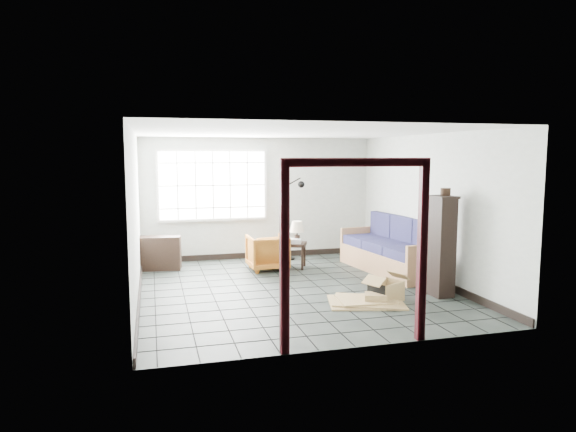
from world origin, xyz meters
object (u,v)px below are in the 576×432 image
object	(u,v)px
armchair	(267,251)
side_table	(294,247)
futon_sofa	(393,252)
tall_shelf	(441,245)

from	to	relation	value
armchair	side_table	bearing A→B (deg)	-179.34
armchair	side_table	size ratio (longest dim) A/B	1.26
futon_sofa	tall_shelf	distance (m)	1.84
futon_sofa	armchair	bearing A→B (deg)	154.54
armchair	futon_sofa	bearing A→B (deg)	160.42
side_table	tall_shelf	xyz separation A→B (m)	(1.70, -2.55, 0.40)
armchair	tall_shelf	size ratio (longest dim) A/B	0.47
armchair	side_table	xyz separation A→B (m)	(0.55, 0.02, 0.04)
futon_sofa	armchair	size ratio (longest dim) A/B	3.27
futon_sofa	side_table	bearing A→B (deg)	148.87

